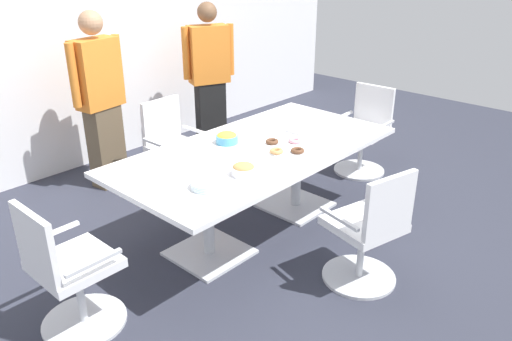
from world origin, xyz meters
TOP-DOWN VIEW (x-y plane):
  - ground_plane at (0.00, 0.00)m, footprint 10.00×10.00m
  - back_wall at (0.00, 2.40)m, footprint 8.00×0.10m
  - conference_table at (0.00, 0.00)m, footprint 2.40×1.20m
  - office_chair_0 at (-1.70, 0.01)m, footprint 0.54×0.54m
  - office_chair_1 at (-0.03, -1.10)m, footprint 0.65×0.65m
  - office_chair_2 at (1.70, -0.01)m, footprint 0.57×0.57m
  - office_chair_3 at (0.02, 1.10)m, footprint 0.55×0.55m
  - person_standing_0 at (-0.34, 1.72)m, footprint 0.62×0.28m
  - person_standing_1 at (1.05, 1.68)m, footprint 0.59×0.37m
  - snack_bowl_cookies at (-0.45, -0.29)m, footprint 0.18×0.18m
  - snack_bowl_chips_yellow at (-0.08, 0.26)m, footprint 0.18×0.18m
  - donut_platter at (0.15, -0.19)m, footprint 0.39×0.39m
  - plate_stack at (-0.76, -0.25)m, footprint 0.24×0.24m
  - napkin_pile at (0.54, -0.01)m, footprint 0.15×0.15m

SIDE VIEW (x-z plane):
  - ground_plane at x=0.00m, z-range -0.01..0.00m
  - office_chair_0 at x=-1.70m, z-range -0.05..0.86m
  - office_chair_1 at x=-0.03m, z-range -0.05..0.86m
  - office_chair_2 at x=1.70m, z-range -0.05..0.86m
  - office_chair_3 at x=0.02m, z-range -0.05..0.86m
  - conference_table at x=0.00m, z-range 0.25..1.00m
  - donut_platter at x=0.15m, z-range 0.74..0.79m
  - plate_stack at x=-0.76m, z-range 0.75..0.80m
  - napkin_pile at x=0.54m, z-range 0.75..0.80m
  - snack_bowl_cookies at x=-0.45m, z-range 0.75..0.84m
  - snack_bowl_chips_yellow at x=-0.08m, z-range 0.75..0.85m
  - person_standing_1 at x=1.05m, z-range 0.03..1.73m
  - person_standing_0 at x=-0.34m, z-range 0.04..1.76m
  - back_wall at x=0.00m, z-range 0.00..2.80m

